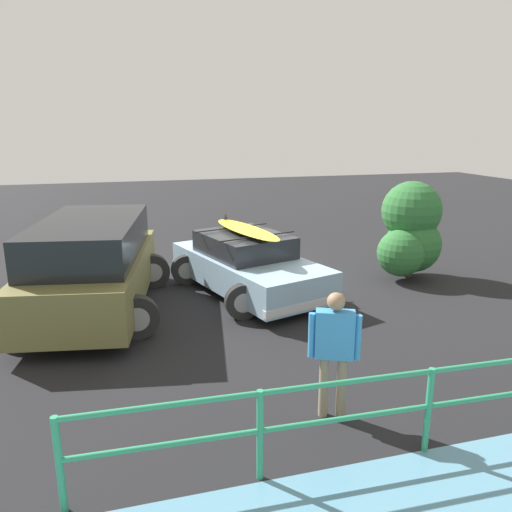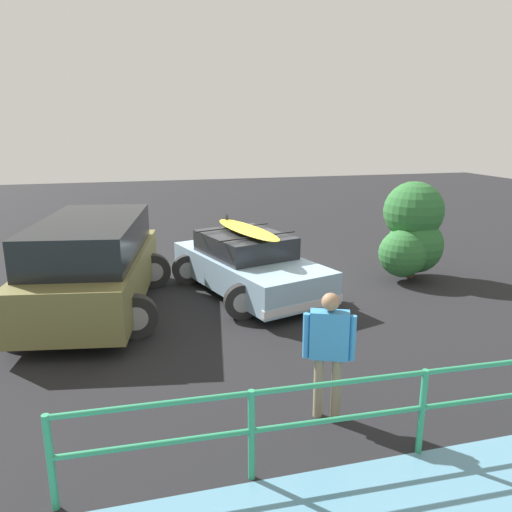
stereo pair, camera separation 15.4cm
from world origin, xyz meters
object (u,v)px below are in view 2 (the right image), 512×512
(person_bystander, at_px, (329,344))
(bush_near_left, at_px, (412,231))
(sedan_car, at_px, (248,264))
(suv_car, at_px, (93,264))

(person_bystander, distance_m, bush_near_left, 6.33)
(sedan_car, bearing_deg, suv_car, 6.00)
(person_bystander, bearing_deg, suv_car, -57.29)
(sedan_car, height_order, bush_near_left, bush_near_left)
(suv_car, bearing_deg, person_bystander, 122.71)
(suv_car, relative_size, person_bystander, 3.03)
(bush_near_left, bearing_deg, sedan_car, 0.64)
(person_bystander, xyz_separation_m, bush_near_left, (-4.05, -4.86, 0.16))
(suv_car, xyz_separation_m, bush_near_left, (-6.94, -0.37, 0.20))
(suv_car, height_order, person_bystander, suv_car)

